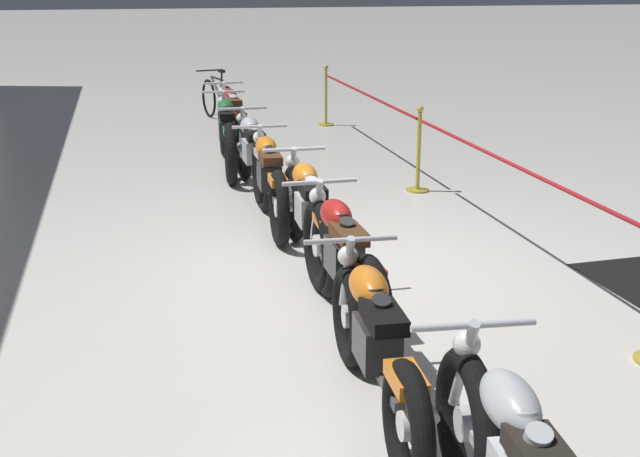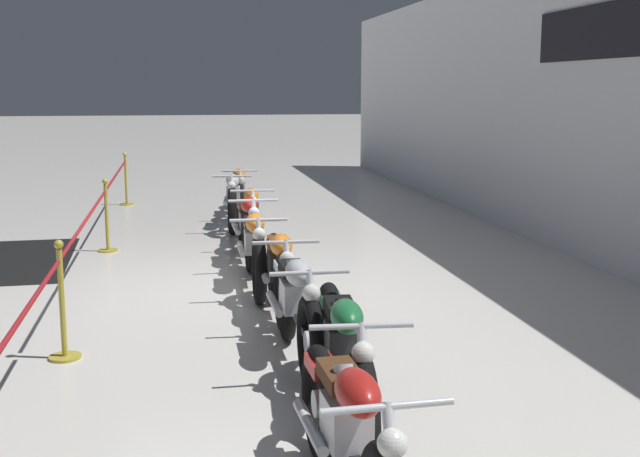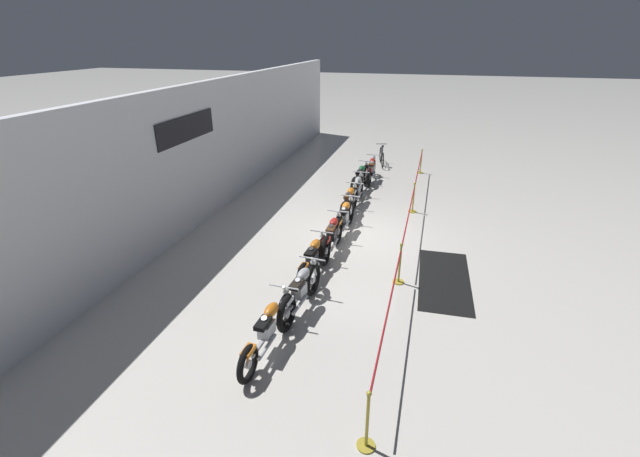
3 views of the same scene
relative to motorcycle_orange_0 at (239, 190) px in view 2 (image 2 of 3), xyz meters
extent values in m
plane|color=silver|center=(5.48, -0.72, -0.45)|extent=(120.00, 120.00, 0.00)
cube|color=white|center=(5.48, 4.40, 1.65)|extent=(28.00, 0.25, 4.20)
cube|color=black|center=(4.85, 4.26, 2.59)|extent=(2.91, 0.04, 0.70)
torus|color=black|center=(0.83, -0.04, -0.11)|extent=(0.69, 0.15, 0.69)
torus|color=black|center=(-0.85, 0.05, -0.11)|extent=(0.69, 0.15, 0.69)
cylinder|color=silver|center=(0.83, -0.04, -0.11)|extent=(0.16, 0.09, 0.16)
cylinder|color=silver|center=(-0.85, 0.05, -0.11)|extent=(0.16, 0.09, 0.16)
cylinder|color=silver|center=(0.92, -0.04, 0.17)|extent=(0.31, 0.07, 0.59)
cube|color=silver|center=(-0.06, 0.01, 0.05)|extent=(0.37, 0.24, 0.26)
cylinder|color=silver|center=(-0.02, 0.00, 0.25)|extent=(0.18, 0.12, 0.24)
cylinder|color=silver|center=(-0.10, 0.01, 0.25)|extent=(0.18, 0.12, 0.24)
cylinder|color=silver|center=(-0.37, -0.12, -0.09)|extent=(0.70, 0.11, 0.07)
cube|color=#ADAFB5|center=(-0.01, 0.00, -0.09)|extent=(1.34, 0.13, 0.06)
ellipsoid|color=orange|center=(0.17, -0.01, 0.31)|extent=(0.47, 0.24, 0.22)
cube|color=black|center=(-0.19, 0.01, 0.27)|extent=(0.41, 0.22, 0.09)
cube|color=orange|center=(-0.80, 0.04, 0.13)|extent=(0.33, 0.18, 0.08)
cylinder|color=silver|center=(0.81, -0.04, 0.44)|extent=(0.07, 0.62, 0.04)
sphere|color=silver|center=(0.89, -0.04, 0.30)|extent=(0.14, 0.14, 0.14)
torus|color=black|center=(2.05, -0.27, -0.07)|extent=(0.78, 0.21, 0.78)
torus|color=black|center=(0.64, -0.13, -0.07)|extent=(0.78, 0.21, 0.78)
cylinder|color=silver|center=(2.05, -0.27, -0.07)|extent=(0.19, 0.10, 0.18)
cylinder|color=silver|center=(0.64, -0.13, -0.07)|extent=(0.19, 0.10, 0.18)
cylinder|color=silver|center=(2.13, -0.28, 0.22)|extent=(0.31, 0.08, 0.59)
cube|color=silver|center=(1.29, -0.20, 0.09)|extent=(0.38, 0.25, 0.26)
cylinder|color=silver|center=(1.33, -0.20, 0.29)|extent=(0.19, 0.13, 0.24)
cylinder|color=silver|center=(1.25, -0.19, 0.29)|extent=(0.19, 0.13, 0.24)
cylinder|color=silver|center=(0.98, -0.31, -0.05)|extent=(0.70, 0.14, 0.07)
cube|color=#ADAFB5|center=(1.34, -0.20, -0.05)|extent=(1.13, 0.17, 0.06)
ellipsoid|color=#B7BABF|center=(1.52, -0.22, 0.35)|extent=(0.48, 0.26, 0.22)
cube|color=black|center=(1.16, -0.18, 0.31)|extent=(0.42, 0.24, 0.09)
cube|color=#B7BABF|center=(0.69, -0.14, 0.21)|extent=(0.33, 0.19, 0.08)
cylinder|color=silver|center=(2.03, -0.27, 0.48)|extent=(0.10, 0.62, 0.04)
sphere|color=silver|center=(2.10, -0.28, 0.34)|extent=(0.14, 0.14, 0.14)
torus|color=black|center=(3.57, -0.08, -0.11)|extent=(0.69, 0.16, 0.69)
torus|color=black|center=(2.17, 0.00, -0.11)|extent=(0.69, 0.16, 0.69)
cylinder|color=silver|center=(3.57, -0.08, -0.11)|extent=(0.16, 0.09, 0.16)
cylinder|color=silver|center=(2.17, 0.00, -0.11)|extent=(0.16, 0.09, 0.16)
cylinder|color=silver|center=(3.66, -0.09, 0.17)|extent=(0.31, 0.07, 0.59)
cube|color=#2D2D30|center=(2.82, -0.04, 0.05)|extent=(0.37, 0.24, 0.26)
cylinder|color=#2D2D30|center=(2.86, -0.04, 0.25)|extent=(0.18, 0.12, 0.24)
cylinder|color=#2D2D30|center=(2.77, -0.04, 0.25)|extent=(0.18, 0.12, 0.24)
cylinder|color=silver|center=(2.51, -0.16, -0.09)|extent=(0.70, 0.11, 0.07)
cube|color=#47474C|center=(2.87, -0.04, -0.09)|extent=(1.12, 0.12, 0.06)
ellipsoid|color=orange|center=(3.05, -0.05, 0.31)|extent=(0.47, 0.25, 0.22)
cube|color=black|center=(2.69, -0.03, 0.27)|extent=(0.41, 0.22, 0.09)
cube|color=orange|center=(2.22, 0.00, 0.13)|extent=(0.33, 0.18, 0.08)
cylinder|color=silver|center=(3.55, -0.08, 0.44)|extent=(0.07, 0.62, 0.04)
sphere|color=silver|center=(3.63, -0.09, 0.30)|extent=(0.14, 0.14, 0.14)
torus|color=black|center=(4.91, -0.20, -0.06)|extent=(0.79, 0.13, 0.79)
torus|color=black|center=(3.49, -0.21, -0.06)|extent=(0.79, 0.13, 0.79)
cylinder|color=silver|center=(4.91, -0.20, -0.06)|extent=(0.19, 0.08, 0.19)
cylinder|color=silver|center=(3.49, -0.21, -0.06)|extent=(0.19, 0.08, 0.19)
cylinder|color=silver|center=(5.00, -0.20, 0.22)|extent=(0.30, 0.06, 0.59)
cube|color=#2D2D30|center=(4.15, -0.20, 0.10)|extent=(0.36, 0.22, 0.26)
cylinder|color=#2D2D30|center=(4.19, -0.20, 0.30)|extent=(0.18, 0.11, 0.24)
cylinder|color=#2D2D30|center=(4.11, -0.20, 0.30)|extent=(0.18, 0.11, 0.24)
cylinder|color=silver|center=(3.85, -0.34, -0.04)|extent=(0.70, 0.07, 0.07)
cube|color=black|center=(4.20, -0.20, -0.04)|extent=(1.14, 0.07, 0.06)
ellipsoid|color=#B21E19|center=(4.38, -0.20, 0.36)|extent=(0.46, 0.22, 0.22)
cube|color=#4C2D19|center=(4.02, -0.20, 0.32)|extent=(0.40, 0.20, 0.09)
cube|color=#B21E19|center=(3.54, -0.21, 0.22)|extent=(0.32, 0.16, 0.08)
cylinder|color=silver|center=(4.89, -0.20, 0.49)|extent=(0.04, 0.62, 0.04)
sphere|color=silver|center=(4.97, -0.20, 0.35)|extent=(0.14, 0.14, 0.14)
torus|color=black|center=(6.30, -0.27, -0.08)|extent=(0.75, 0.15, 0.75)
torus|color=black|center=(4.78, -0.23, -0.08)|extent=(0.75, 0.15, 0.75)
cylinder|color=silver|center=(6.30, -0.27, -0.08)|extent=(0.18, 0.09, 0.17)
cylinder|color=silver|center=(4.78, -0.23, -0.08)|extent=(0.18, 0.09, 0.17)
cylinder|color=silver|center=(6.39, -0.28, 0.20)|extent=(0.30, 0.07, 0.59)
cube|color=silver|center=(5.49, -0.25, 0.08)|extent=(0.37, 0.23, 0.26)
cylinder|color=silver|center=(5.53, -0.25, 0.28)|extent=(0.18, 0.12, 0.24)
cylinder|color=silver|center=(5.45, -0.25, 0.28)|extent=(0.18, 0.12, 0.24)
cylinder|color=silver|center=(5.18, -0.38, -0.06)|extent=(0.70, 0.09, 0.07)
cube|color=black|center=(5.54, -0.25, -0.06)|extent=(1.22, 0.10, 0.06)
ellipsoid|color=orange|center=(5.72, -0.26, 0.34)|extent=(0.47, 0.23, 0.22)
cube|color=black|center=(5.36, -0.25, 0.30)|extent=(0.41, 0.21, 0.09)
cube|color=orange|center=(4.83, -0.23, 0.19)|extent=(0.32, 0.17, 0.08)
cylinder|color=silver|center=(6.28, -0.27, 0.47)|extent=(0.05, 0.62, 0.04)
sphere|color=silver|center=(6.36, -0.28, 0.33)|extent=(0.14, 0.14, 0.14)
torus|color=black|center=(7.60, -0.15, -0.08)|extent=(0.76, 0.15, 0.75)
torus|color=black|center=(6.16, -0.09, -0.08)|extent=(0.76, 0.15, 0.75)
cylinder|color=silver|center=(7.60, -0.15, -0.08)|extent=(0.18, 0.09, 0.18)
cylinder|color=silver|center=(6.16, -0.09, -0.08)|extent=(0.18, 0.09, 0.18)
cylinder|color=silver|center=(7.68, -0.16, 0.20)|extent=(0.31, 0.07, 0.59)
cube|color=#2D2D30|center=(6.83, -0.12, 0.08)|extent=(0.37, 0.23, 0.26)
cylinder|color=#2D2D30|center=(6.87, -0.12, 0.28)|extent=(0.18, 0.12, 0.24)
cylinder|color=#2D2D30|center=(6.78, -0.12, 0.28)|extent=(0.18, 0.12, 0.24)
cylinder|color=silver|center=(6.52, -0.25, -0.06)|extent=(0.70, 0.10, 0.07)
cube|color=#47474C|center=(6.88, -0.12, -0.06)|extent=(1.15, 0.11, 0.06)
ellipsoid|color=orange|center=(7.05, -0.13, 0.34)|extent=(0.47, 0.24, 0.22)
cube|color=#4C2D19|center=(6.70, -0.12, 0.30)|extent=(0.41, 0.22, 0.09)
cube|color=orange|center=(6.21, -0.10, 0.19)|extent=(0.33, 0.17, 0.08)
cylinder|color=silver|center=(7.58, -0.15, 0.47)|extent=(0.06, 0.62, 0.04)
sphere|color=silver|center=(7.65, -0.15, 0.33)|extent=(0.14, 0.14, 0.14)
torus|color=black|center=(8.87, -0.14, -0.07)|extent=(0.76, 0.12, 0.76)
torus|color=black|center=(7.36, -0.15, -0.07)|extent=(0.76, 0.12, 0.76)
cylinder|color=silver|center=(8.87, -0.14, -0.07)|extent=(0.18, 0.08, 0.18)
cylinder|color=silver|center=(7.36, -0.15, -0.07)|extent=(0.18, 0.08, 0.18)
cylinder|color=silver|center=(8.96, -0.14, 0.21)|extent=(0.30, 0.06, 0.59)
cube|color=silver|center=(8.07, -0.15, 0.09)|extent=(0.36, 0.22, 0.26)
cylinder|color=silver|center=(8.11, -0.15, 0.29)|extent=(0.18, 0.11, 0.24)
cylinder|color=silver|center=(8.03, -0.15, 0.29)|extent=(0.18, 0.11, 0.24)
cylinder|color=silver|center=(7.77, -0.29, -0.05)|extent=(0.70, 0.07, 0.07)
cube|color=black|center=(8.12, -0.15, -0.05)|extent=(1.21, 0.07, 0.06)
ellipsoid|color=#B7BABF|center=(8.30, -0.15, 0.35)|extent=(0.46, 0.22, 0.22)
cube|color=black|center=(7.94, -0.15, 0.31)|extent=(0.40, 0.20, 0.09)
cube|color=#B7BABF|center=(7.41, -0.15, 0.20)|extent=(0.32, 0.16, 0.08)
cylinder|color=silver|center=(8.85, -0.14, 0.48)|extent=(0.04, 0.62, 0.04)
sphere|color=silver|center=(8.93, -0.14, 0.34)|extent=(0.14, 0.14, 0.14)
torus|color=black|center=(10.35, -0.08, -0.06)|extent=(0.80, 0.19, 0.79)
torus|color=black|center=(8.65, 0.05, -0.06)|extent=(0.80, 0.19, 0.79)
cylinder|color=silver|center=(10.35, -0.08, -0.06)|extent=(0.19, 0.09, 0.18)
cylinder|color=silver|center=(8.65, 0.05, -0.06)|extent=(0.19, 0.09, 0.18)
cylinder|color=silver|center=(10.44, -0.09, 0.22)|extent=(0.31, 0.08, 0.59)
cube|color=#2D2D30|center=(9.45, -0.01, 0.10)|extent=(0.38, 0.25, 0.26)
cylinder|color=#2D2D30|center=(9.49, -0.01, 0.30)|extent=(0.19, 0.12, 0.24)
cylinder|color=#2D2D30|center=(9.41, -0.01, 0.30)|extent=(0.19, 0.12, 0.24)
cylinder|color=silver|center=(9.14, -0.13, -0.04)|extent=(0.70, 0.12, 0.07)
cube|color=#47474C|center=(9.50, -0.01, -0.04)|extent=(1.36, 0.16, 0.06)
ellipsoid|color=#1E6B38|center=(9.68, -0.03, 0.36)|extent=(0.48, 0.25, 0.22)
cube|color=black|center=(9.32, 0.00, 0.32)|extent=(0.41, 0.23, 0.09)
cube|color=#1E6B38|center=(8.70, 0.05, 0.22)|extent=(0.33, 0.18, 0.08)
cylinder|color=silver|center=(10.33, -0.08, 0.49)|extent=(0.08, 0.62, 0.04)
sphere|color=silver|center=(10.41, -0.08, 0.35)|extent=(0.14, 0.14, 0.14)
torus|color=black|center=(10.07, -0.28, -0.08)|extent=(0.75, 0.14, 0.74)
cylinder|color=silver|center=(10.07, -0.28, -0.08)|extent=(0.18, 0.09, 0.18)
cube|color=silver|center=(10.73, -0.25, 0.08)|extent=(0.37, 0.23, 0.26)
cylinder|color=silver|center=(10.77, -0.25, 0.28)|extent=(0.18, 0.12, 0.24)
cylinder|color=silver|center=(10.69, -0.26, 0.28)|extent=(0.18, 0.12, 0.24)
cylinder|color=silver|center=(10.44, -0.41, -0.06)|extent=(0.70, 0.10, 0.07)
cube|color=black|center=(10.78, -0.25, -0.06)|extent=(1.14, 0.11, 0.06)
ellipsoid|color=#B21E19|center=(10.96, -0.24, 0.34)|extent=(0.47, 0.24, 0.22)
cube|color=#4C2D19|center=(10.60, -0.26, 0.30)|extent=(0.41, 0.22, 0.09)
cube|color=#B21E19|center=(10.12, -0.28, 0.19)|extent=(0.33, 0.17, 0.08)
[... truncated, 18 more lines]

